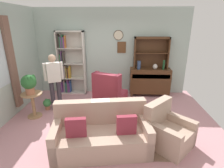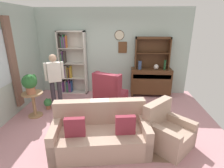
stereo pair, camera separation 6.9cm
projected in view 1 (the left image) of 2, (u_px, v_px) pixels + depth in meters
The scene contains 18 objects.
ground_plane at pixel (108, 123), 4.38m from camera, with size 5.40×4.60×0.02m, color #C68C93.
wall_back at pixel (112, 52), 5.92m from camera, with size 5.00×0.09×2.80m.
area_rug at pixel (115, 130), 4.09m from camera, with size 2.35×1.89×0.01m, color #846651.
bookshelf at pixel (69, 64), 5.94m from camera, with size 0.90×0.30×2.10m.
sideboard at pixel (150, 81), 5.91m from camera, with size 1.30×0.45×0.92m.
sideboard_hutch at pixel (151, 48), 5.67m from camera, with size 1.10×0.26×1.00m.
vase_tall at pixel (139, 65), 5.67m from camera, with size 0.11×0.11×0.27m, color #33476B.
vase_round at pixel (155, 67), 5.68m from camera, with size 0.15×0.15×0.17m, color beige.
bottle_wine at pixel (164, 65), 5.62m from camera, with size 0.07×0.07×0.31m, color #194223.
couch_floral at pixel (102, 134), 3.42m from camera, with size 1.90×1.10×0.90m.
armchair_floral at pixel (167, 132), 3.53m from camera, with size 1.08×1.08×0.88m.
wingback_chair at pixel (109, 94), 5.12m from camera, with size 1.02×1.04×1.05m.
plant_stand at pixel (33, 102), 4.56m from camera, with size 0.52×0.52×0.65m.
potted_plant_large at pixel (29, 83), 4.33m from camera, with size 0.36×0.36×0.50m.
potted_plant_small at pixel (47, 103), 5.01m from camera, with size 0.22×0.22×0.31m.
person_reading at pixel (54, 78), 4.82m from camera, with size 0.50×0.33×1.56m.
coffee_table at pixel (109, 108), 4.34m from camera, with size 0.80×0.50×0.42m.
book_stack at pixel (113, 106), 4.25m from camera, with size 0.16×0.16×0.05m.
Camera 1 is at (0.28, -3.81, 2.36)m, focal length 28.46 mm.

